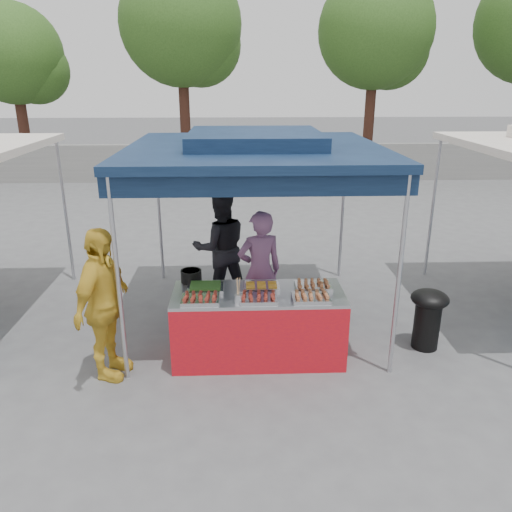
{
  "coord_description": "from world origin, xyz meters",
  "views": [
    {
      "loc": [
        -0.23,
        -5.41,
        3.19
      ],
      "look_at": [
        0.0,
        0.6,
        1.05
      ],
      "focal_mm": 35.0,
      "sensor_mm": 36.0,
      "label": 1
    }
  ],
  "objects_px": {
    "vendor_woman": "(260,271)",
    "helper_man": "(221,248)",
    "vendor_table": "(258,325)",
    "wok_burner": "(428,314)",
    "customer_person": "(103,305)",
    "cooking_pot": "(191,276)"
  },
  "relations": [
    {
      "from": "vendor_woman",
      "to": "helper_man",
      "type": "xyz_separation_m",
      "value": [
        -0.53,
        0.87,
        0.04
      ]
    },
    {
      "from": "vendor_table",
      "to": "vendor_woman",
      "type": "height_order",
      "value": "vendor_woman"
    },
    {
      "from": "vendor_woman",
      "to": "helper_man",
      "type": "bearing_deg",
      "value": -73.18
    },
    {
      "from": "vendor_table",
      "to": "wok_burner",
      "type": "bearing_deg",
      "value": 3.98
    },
    {
      "from": "wok_burner",
      "to": "vendor_woman",
      "type": "relative_size",
      "value": 0.48
    },
    {
      "from": "vendor_woman",
      "to": "wok_burner",
      "type": "bearing_deg",
      "value": 148.77
    },
    {
      "from": "vendor_woman",
      "to": "customer_person",
      "type": "bearing_deg",
      "value": 17.06
    },
    {
      "from": "cooking_pot",
      "to": "vendor_woman",
      "type": "relative_size",
      "value": 0.16
    },
    {
      "from": "vendor_table",
      "to": "vendor_woman",
      "type": "xyz_separation_m",
      "value": [
        0.05,
        0.76,
        0.39
      ]
    },
    {
      "from": "helper_man",
      "to": "customer_person",
      "type": "height_order",
      "value": "customer_person"
    },
    {
      "from": "cooking_pot",
      "to": "vendor_woman",
      "type": "height_order",
      "value": "vendor_woman"
    },
    {
      "from": "helper_man",
      "to": "vendor_table",
      "type": "bearing_deg",
      "value": 92.89
    },
    {
      "from": "vendor_table",
      "to": "cooking_pot",
      "type": "relative_size",
      "value": 7.9
    },
    {
      "from": "vendor_table",
      "to": "helper_man",
      "type": "relative_size",
      "value": 1.17
    },
    {
      "from": "wok_burner",
      "to": "vendor_woman",
      "type": "distance_m",
      "value": 2.17
    },
    {
      "from": "cooking_pot",
      "to": "wok_burner",
      "type": "bearing_deg",
      "value": -4.18
    },
    {
      "from": "helper_man",
      "to": "wok_burner",
      "type": "bearing_deg",
      "value": 136.51
    },
    {
      "from": "vendor_table",
      "to": "helper_man",
      "type": "bearing_deg",
      "value": 106.47
    },
    {
      "from": "vendor_table",
      "to": "customer_person",
      "type": "relative_size",
      "value": 1.15
    },
    {
      "from": "vendor_woman",
      "to": "helper_man",
      "type": "relative_size",
      "value": 0.95
    },
    {
      "from": "vendor_table",
      "to": "vendor_woman",
      "type": "bearing_deg",
      "value": 86.14
    },
    {
      "from": "wok_burner",
      "to": "helper_man",
      "type": "xyz_separation_m",
      "value": [
        -2.59,
        1.49,
        0.4
      ]
    }
  ]
}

